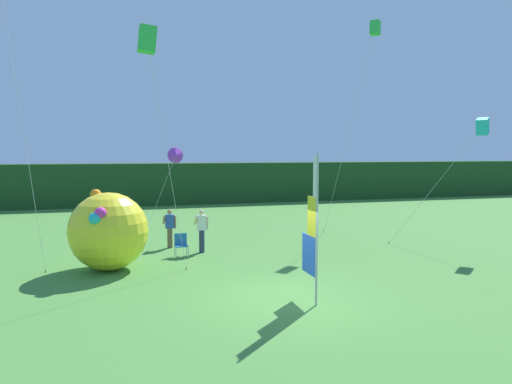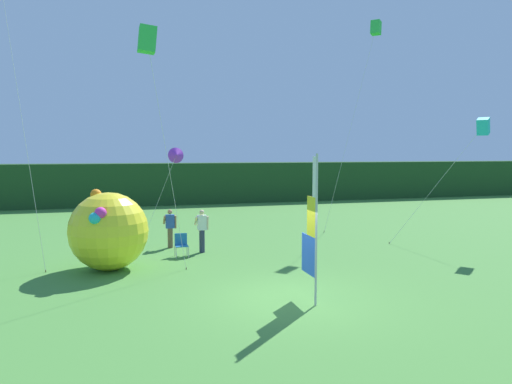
# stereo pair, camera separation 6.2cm
# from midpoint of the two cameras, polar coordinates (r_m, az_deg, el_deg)

# --- Properties ---
(ground_plane) EXTENTS (120.00, 120.00, 0.00)m
(ground_plane) POSITION_cam_midpoint_polar(r_m,az_deg,el_deg) (13.54, 3.85, -12.69)
(ground_plane) COLOR #478438
(distant_treeline) EXTENTS (80.00, 2.40, 3.19)m
(distant_treeline) POSITION_cam_midpoint_polar(r_m,az_deg,el_deg) (37.60, -9.25, 1.03)
(distant_treeline) COLOR #1E421E
(distant_treeline) RESTS_ON ground
(banner_flag) EXTENTS (0.06, 1.03, 4.04)m
(banner_flag) POSITION_cam_midpoint_polar(r_m,az_deg,el_deg) (12.84, 6.68, -4.78)
(banner_flag) COLOR #B7B7BC
(banner_flag) RESTS_ON ground
(person_near_banner) EXTENTS (0.55, 0.48, 1.74)m
(person_near_banner) POSITION_cam_midpoint_polar(r_m,az_deg,el_deg) (19.33, -6.66, -4.53)
(person_near_banner) COLOR #2D334C
(person_near_banner) RESTS_ON ground
(person_mid_field) EXTENTS (0.55, 0.48, 1.64)m
(person_mid_field) POSITION_cam_midpoint_polar(r_m,az_deg,el_deg) (20.48, -10.44, -4.22)
(person_mid_field) COLOR brown
(person_mid_field) RESTS_ON ground
(inflatable_balloon) EXTENTS (2.70, 2.70, 2.80)m
(inflatable_balloon) POSITION_cam_midpoint_polar(r_m,az_deg,el_deg) (17.09, -17.45, -4.53)
(inflatable_balloon) COLOR yellow
(inflatable_balloon) RESTS_ON ground
(folding_chair) EXTENTS (0.51, 0.51, 0.89)m
(folding_chair) POSITION_cam_midpoint_polar(r_m,az_deg,el_deg) (18.79, -9.11, -6.13)
(folding_chair) COLOR #BCBCC1
(folding_chair) RESTS_ON ground
(kite_green_box_0) EXTENTS (3.28, 0.75, 10.79)m
(kite_green_box_0) POSITION_cam_midpoint_polar(r_m,az_deg,el_deg) (26.40, 14.06, 18.51)
(kite_green_box_0) COLOR brown
(kite_green_box_0) RESTS_ON ground
(kite_purple_delta_1) EXTENTS (2.06, 0.85, 4.31)m
(kite_purple_delta_1) POSITION_cam_midpoint_polar(r_m,az_deg,el_deg) (22.52, -9.73, 4.38)
(kite_purple_delta_1) COLOR brown
(kite_purple_delta_1) RESTS_ON ground
(kite_cyan_box_3) EXTENTS (3.91, 1.83, 5.56)m
(kite_cyan_box_3) POSITION_cam_midpoint_polar(r_m,az_deg,el_deg) (22.53, 25.52, 7.10)
(kite_cyan_box_3) COLOR brown
(kite_cyan_box_3) RESTS_ON ground
(kite_green_box_4) EXTENTS (1.52, 0.56, 8.14)m
(kite_green_box_4) POSITION_cam_midpoint_polar(r_m,az_deg,el_deg) (16.47, -13.08, 17.40)
(kite_green_box_4) COLOR brown
(kite_green_box_4) RESTS_ON ground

